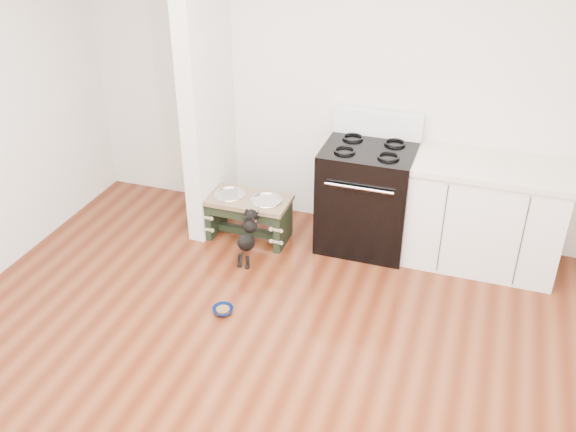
# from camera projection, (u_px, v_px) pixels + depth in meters

# --- Properties ---
(ground) EXTENTS (5.00, 5.00, 0.00)m
(ground) POSITION_uv_depth(u_px,v_px,m) (248.00, 410.00, 4.04)
(ground) COLOR #4A1C0D
(ground) RESTS_ON ground
(room_shell) EXTENTS (5.00, 5.00, 5.00)m
(room_shell) POSITION_uv_depth(u_px,v_px,m) (238.00, 181.00, 3.23)
(room_shell) COLOR silver
(room_shell) RESTS_ON ground
(partition_wall) EXTENTS (0.15, 0.80, 2.70)m
(partition_wall) POSITION_uv_depth(u_px,v_px,m) (206.00, 82.00, 5.41)
(partition_wall) COLOR silver
(partition_wall) RESTS_ON ground
(oven_range) EXTENTS (0.76, 0.69, 1.14)m
(oven_range) POSITION_uv_depth(u_px,v_px,m) (367.00, 195.00, 5.50)
(oven_range) COLOR black
(oven_range) RESTS_ON ground
(cabinet_run) EXTENTS (1.24, 0.64, 0.91)m
(cabinet_run) POSITION_uv_depth(u_px,v_px,m) (484.00, 215.00, 5.26)
(cabinet_run) COLOR white
(cabinet_run) RESTS_ON ground
(dog_feeder) EXTENTS (0.74, 0.39, 0.42)m
(dog_feeder) POSITION_uv_depth(u_px,v_px,m) (248.00, 210.00, 5.66)
(dog_feeder) COLOR black
(dog_feeder) RESTS_ON ground
(puppy) EXTENTS (0.13, 0.38, 0.45)m
(puppy) POSITION_uv_depth(u_px,v_px,m) (248.00, 236.00, 5.37)
(puppy) COLOR black
(puppy) RESTS_ON ground
(floor_bowl) EXTENTS (0.18, 0.18, 0.05)m
(floor_bowl) POSITION_uv_depth(u_px,v_px,m) (223.00, 310.00, 4.86)
(floor_bowl) COLOR #0B1B53
(floor_bowl) RESTS_ON ground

